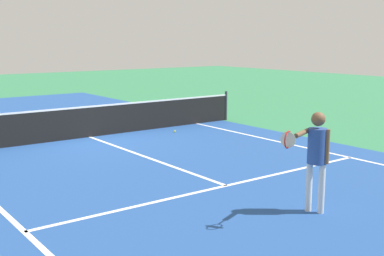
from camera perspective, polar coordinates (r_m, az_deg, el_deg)
The scene contains 9 objects.
ground_plane at distance 15.45m, azimuth -11.69°, elevation -1.03°, with size 60.00×60.00×0.00m, color #337F51.
court_surface_inbounds at distance 15.45m, azimuth -11.69°, elevation -1.02°, with size 10.62×24.40×0.00m, color #234C93.
line_sideline_left at distance 8.65m, azimuth -19.70°, elevation -10.29°, with size 0.10×11.89×0.01m, color white.
line_sideline_right at distance 13.40m, azimuth 16.14°, elevation -2.91°, with size 0.10×11.89×0.01m, color white.
line_service_near at distance 10.16m, azimuth 3.96°, elevation -6.64°, with size 8.22×0.10×0.01m, color white.
line_center_service at distance 12.68m, azimuth -5.52°, elevation -3.28°, with size 0.10×6.40×0.01m, color white.
net at distance 15.36m, azimuth -11.76°, elevation 0.78°, with size 11.03×0.09×1.07m.
player_near at distance 8.60m, azimuth 14.12°, elevation -2.52°, with size 1.23×0.50×1.75m.
tennis_ball_near_net at distance 15.89m, azimuth -1.99°, elevation -0.39°, with size 0.07×0.07×0.07m, color #CCE033.
Camera 1 is at (-6.36, -13.77, 2.94)m, focal length 46.28 mm.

